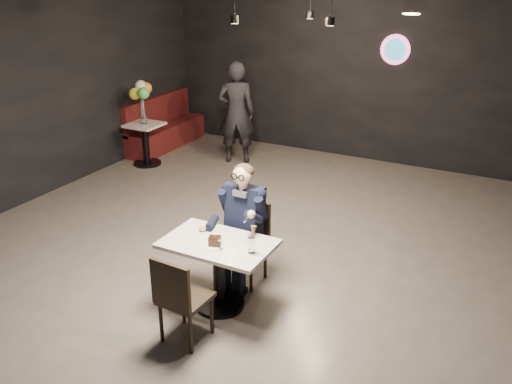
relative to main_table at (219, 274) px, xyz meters
The scene contains 17 objects.
floor 1.00m from the main_table, 121.48° to the left, with size 9.00×9.00×0.00m, color #6F635C.
wall_sign 5.51m from the main_table, 86.56° to the left, with size 0.50×0.06×0.50m, color pink, non-canonical shape.
pendant_lights 3.78m from the main_table, 99.84° to the left, with size 1.40×1.20×0.36m, color black.
main_table is the anchor object (origin of this frame).
chair_far 0.56m from the main_table, 90.00° to the left, with size 0.42×0.46×0.92m, color black.
chair_near 0.60m from the main_table, 90.00° to the right, with size 0.42×0.46×0.92m, color black.
seated_man 0.65m from the main_table, 90.00° to the left, with size 0.60×0.80×1.44m, color black.
dessert_plate 0.40m from the main_table, 82.66° to the right, with size 0.20×0.20×0.01m, color white.
cake_slice 0.44m from the main_table, 78.61° to the right, with size 0.11×0.09×0.08m, color black.
mint_leaf 0.49m from the main_table, 48.52° to the right, with size 0.06×0.04×0.01m, color green.
sundae_glass 0.61m from the main_table, ahead, with size 0.07×0.07×0.16m, color silver.
wafer_cone 0.75m from the main_table, ahead, with size 0.06×0.06×0.11m, color tan.
booth_bench 5.59m from the main_table, 131.88° to the left, with size 0.49×1.96×0.98m, color #4B1014.
side_table 4.67m from the main_table, 137.33° to the left, with size 0.56×0.56×0.71m, color silver.
balloon_vase 4.69m from the main_table, 137.33° to the left, with size 0.10×0.10×0.15m, color silver.
balloon_bunch 4.74m from the main_table, 137.33° to the left, with size 0.37×0.37×0.61m, color yellow.
passerby 4.59m from the main_table, 117.27° to the left, with size 0.66×0.43×1.81m, color black.
Camera 1 is at (3.04, -4.86, 3.29)m, focal length 38.00 mm.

